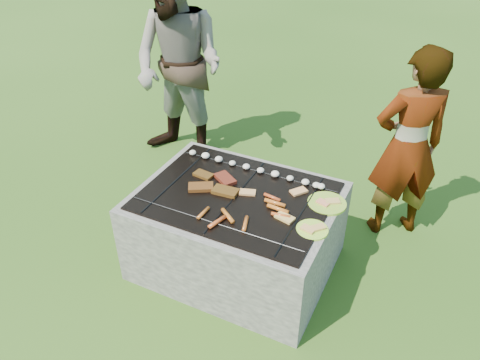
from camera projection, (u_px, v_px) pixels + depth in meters
The scene contains 10 objects.
lawn at pixel (237, 263), 3.42m from camera, with size 60.00×60.00×0.00m, color #254B12.
fire_pit at pixel (237, 233), 3.26m from camera, with size 1.30×1.00×0.62m.
mushrooms at pixel (256, 169), 3.30m from camera, with size 1.05×0.06×0.04m.
pork_slabs at pixel (215, 184), 3.16m from camera, with size 0.39×0.32×0.02m.
sausages at pixel (250, 212), 2.90m from camera, with size 0.51×0.47×0.03m.
bread_on_grate at pixel (278, 201), 3.00m from camera, with size 0.45×0.41×0.02m.
plate_far at pixel (327, 203), 3.00m from camera, with size 0.33×0.33×0.03m.
plate_near at pixel (312, 229), 2.79m from camera, with size 0.24×0.24×0.03m.
cook at pixel (408, 147), 3.34m from camera, with size 0.54×0.36×1.48m, color gray.
bystander at pixel (179, 66), 4.14m from camera, with size 0.90×0.70×1.86m, color gray.
Camera 1 is at (1.12, -2.22, 2.42)m, focal length 35.00 mm.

